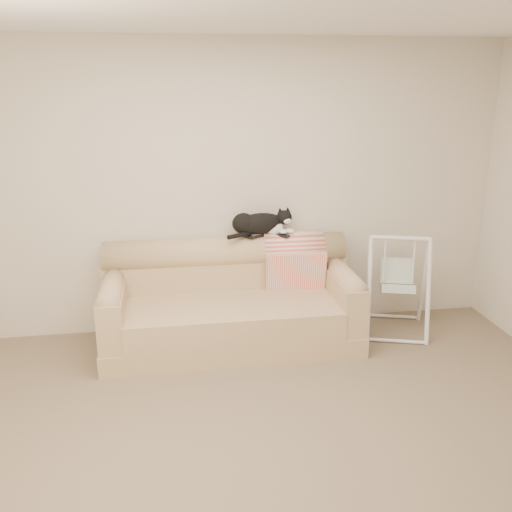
{
  "coord_description": "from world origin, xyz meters",
  "views": [
    {
      "loc": [
        -0.56,
        -3.01,
        2.26
      ],
      "look_at": [
        0.13,
        1.27,
        0.9
      ],
      "focal_mm": 40.0,
      "sensor_mm": 36.0,
      "label": 1
    }
  ],
  "objects_px": {
    "remote_a": "(257,236)",
    "baby_swing": "(397,284)",
    "sofa": "(230,305)",
    "remote_b": "(280,235)",
    "tuxedo_cat": "(260,223)"
  },
  "relations": [
    {
      "from": "remote_a",
      "to": "remote_b",
      "type": "bearing_deg",
      "value": -4.16
    },
    {
      "from": "sofa",
      "to": "baby_swing",
      "type": "xyz_separation_m",
      "value": [
        1.54,
        -0.01,
        0.11
      ]
    },
    {
      "from": "remote_a",
      "to": "baby_swing",
      "type": "height_order",
      "value": "remote_a"
    },
    {
      "from": "remote_a",
      "to": "baby_swing",
      "type": "xyz_separation_m",
      "value": [
        1.27,
        -0.22,
        -0.45
      ]
    },
    {
      "from": "remote_a",
      "to": "baby_swing",
      "type": "distance_m",
      "value": 1.36
    },
    {
      "from": "sofa",
      "to": "remote_b",
      "type": "bearing_deg",
      "value": 22.44
    },
    {
      "from": "remote_b",
      "to": "baby_swing",
      "type": "height_order",
      "value": "remote_b"
    },
    {
      "from": "baby_swing",
      "to": "remote_a",
      "type": "bearing_deg",
      "value": 169.97
    },
    {
      "from": "sofa",
      "to": "remote_b",
      "type": "distance_m",
      "value": 0.77
    },
    {
      "from": "remote_a",
      "to": "remote_b",
      "type": "xyz_separation_m",
      "value": [
        0.21,
        -0.02,
        -0.0
      ]
    },
    {
      "from": "remote_a",
      "to": "tuxedo_cat",
      "type": "relative_size",
      "value": 0.29
    },
    {
      "from": "sofa",
      "to": "tuxedo_cat",
      "type": "height_order",
      "value": "tuxedo_cat"
    },
    {
      "from": "sofa",
      "to": "baby_swing",
      "type": "relative_size",
      "value": 2.39
    },
    {
      "from": "sofa",
      "to": "remote_b",
      "type": "xyz_separation_m",
      "value": [
        0.49,
        0.2,
        0.56
      ]
    },
    {
      "from": "remote_b",
      "to": "sofa",
      "type": "bearing_deg",
      "value": -157.56
    }
  ]
}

